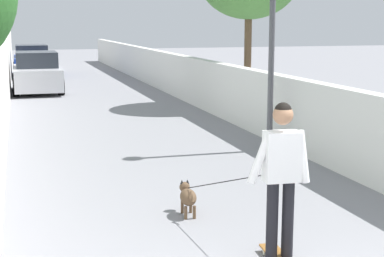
% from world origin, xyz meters
% --- Properties ---
extents(ground_plane, '(80.00, 80.00, 0.00)m').
position_xyz_m(ground_plane, '(14.00, 0.00, 0.00)').
color(ground_plane, gray).
extents(wall_left, '(48.00, 0.30, 2.04)m').
position_xyz_m(wall_left, '(12.00, 2.97, 1.02)').
color(wall_left, silver).
rests_on(wall_left, ground).
extents(fence_right, '(48.00, 0.30, 1.50)m').
position_xyz_m(fence_right, '(12.00, -2.97, 0.75)').
color(fence_right, silver).
rests_on(fence_right, ground).
extents(person_skateboarder, '(0.25, 0.71, 1.72)m').
position_xyz_m(person_skateboarder, '(1.49, -0.14, 1.10)').
color(person_skateboarder, black).
rests_on(person_skateboarder, skateboard).
extents(dog, '(2.16, 0.64, 1.06)m').
position_xyz_m(dog, '(3.34, 0.36, 0.28)').
color(dog, brown).
rests_on(dog, ground).
extents(car_near, '(3.82, 1.80, 1.54)m').
position_xyz_m(car_near, '(18.70, 1.82, 0.71)').
color(car_near, silver).
rests_on(car_near, ground).
extents(car_far, '(4.21, 1.80, 1.54)m').
position_xyz_m(car_far, '(25.80, 1.82, 0.72)').
color(car_far, navy).
rests_on(car_far, ground).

